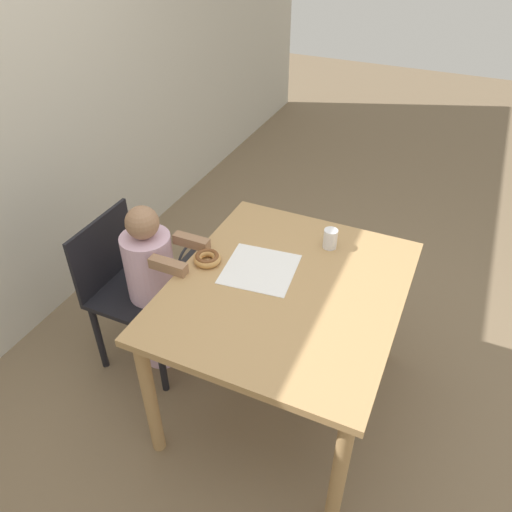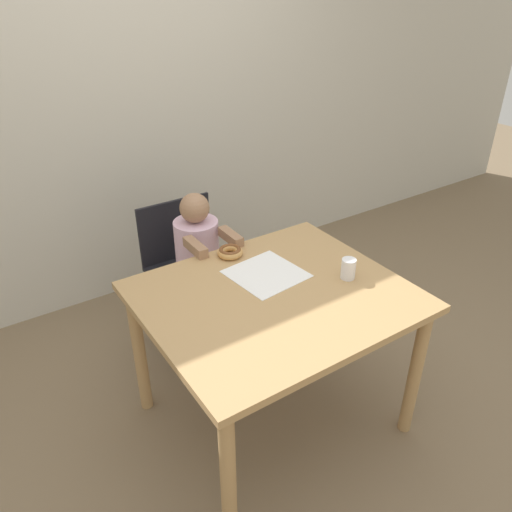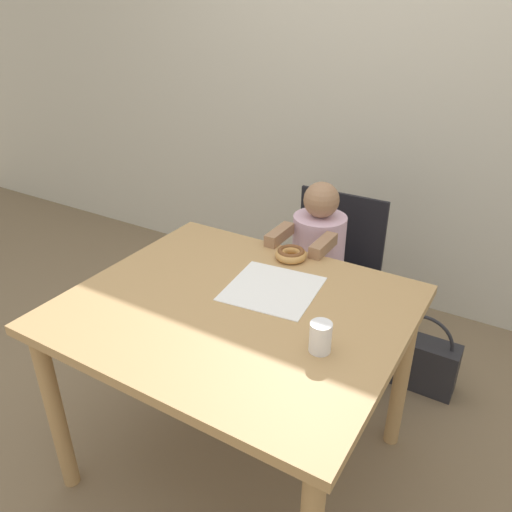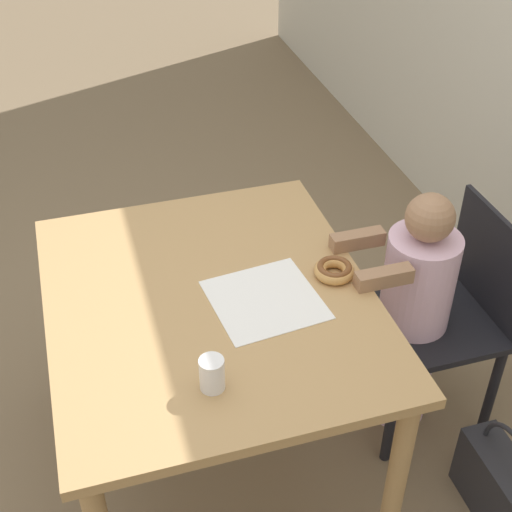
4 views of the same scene
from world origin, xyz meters
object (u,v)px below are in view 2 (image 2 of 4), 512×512
at_px(chair, 190,269).
at_px(cup, 348,269).
at_px(donut, 230,252).
at_px(handbag, 262,289).
at_px(child_figure, 199,274).

relative_size(chair, cup, 8.64).
height_order(donut, handbag, donut).
relative_size(child_figure, cup, 10.08).
height_order(chair, handbag, chair).
distance_m(chair, handbag, 0.60).
height_order(donut, cup, cup).
xyz_separation_m(child_figure, cup, (0.36, -0.78, 0.31)).
bearing_deg(cup, chair, 111.65).
distance_m(child_figure, donut, 0.43).
bearing_deg(donut, handbag, 41.73).
height_order(child_figure, cup, child_figure).
height_order(chair, donut, chair).
xyz_separation_m(chair, donut, (0.02, -0.44, 0.32)).
bearing_deg(cup, handbag, 80.99).
xyz_separation_m(child_figure, donut, (0.02, -0.31, 0.29)).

